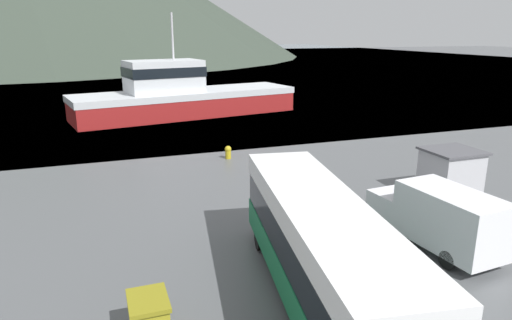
{
  "coord_description": "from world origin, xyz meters",
  "views": [
    {
      "loc": [
        -8.81,
        -6.08,
        8.25
      ],
      "look_at": [
        -1.45,
        14.64,
        2.0
      ],
      "focal_mm": 32.0,
      "sensor_mm": 36.0,
      "label": 1
    }
  ],
  "objects_px": {
    "tour_bus": "(319,247)",
    "small_boat": "(242,95)",
    "fishing_boat": "(182,95)",
    "delivery_van": "(439,216)",
    "dock_kiosk": "(451,172)",
    "storage_bin": "(149,319)"
  },
  "relations": [
    {
      "from": "tour_bus",
      "to": "small_boat",
      "type": "xyz_separation_m",
      "value": [
        11.37,
        43.15,
        -1.41
      ]
    },
    {
      "from": "fishing_boat",
      "to": "small_boat",
      "type": "bearing_deg",
      "value": 124.04
    },
    {
      "from": "delivery_van",
      "to": "tour_bus",
      "type": "bearing_deg",
      "value": -167.77
    },
    {
      "from": "tour_bus",
      "to": "small_boat",
      "type": "bearing_deg",
      "value": 84.49
    },
    {
      "from": "tour_bus",
      "to": "delivery_van",
      "type": "xyz_separation_m",
      "value": [
        6.15,
        1.87,
        -0.6
      ]
    },
    {
      "from": "delivery_van",
      "to": "small_boat",
      "type": "distance_m",
      "value": 41.61
    },
    {
      "from": "dock_kiosk",
      "to": "small_boat",
      "type": "distance_m",
      "value": 36.56
    },
    {
      "from": "storage_bin",
      "to": "dock_kiosk",
      "type": "distance_m",
      "value": 17.49
    },
    {
      "from": "delivery_van",
      "to": "small_boat",
      "type": "height_order",
      "value": "delivery_van"
    },
    {
      "from": "delivery_van",
      "to": "dock_kiosk",
      "type": "distance_m",
      "value": 6.76
    },
    {
      "from": "small_boat",
      "to": "storage_bin",
      "type": "bearing_deg",
      "value": 15.63
    },
    {
      "from": "fishing_boat",
      "to": "dock_kiosk",
      "type": "distance_m",
      "value": 28.82
    },
    {
      "from": "tour_bus",
      "to": "storage_bin",
      "type": "distance_m",
      "value": 5.33
    },
    {
      "from": "fishing_boat",
      "to": "dock_kiosk",
      "type": "relative_size",
      "value": 8.54
    },
    {
      "from": "dock_kiosk",
      "to": "small_boat",
      "type": "xyz_separation_m",
      "value": [
        0.39,
        36.55,
        -0.72
      ]
    },
    {
      "from": "tour_bus",
      "to": "delivery_van",
      "type": "relative_size",
      "value": 1.95
    },
    {
      "from": "dock_kiosk",
      "to": "small_boat",
      "type": "relative_size",
      "value": 0.42
    },
    {
      "from": "tour_bus",
      "to": "delivery_van",
      "type": "distance_m",
      "value": 6.46
    },
    {
      "from": "delivery_van",
      "to": "storage_bin",
      "type": "relative_size",
      "value": 4.28
    },
    {
      "from": "small_boat",
      "to": "dock_kiosk",
      "type": "bearing_deg",
      "value": 35.97
    },
    {
      "from": "fishing_boat",
      "to": "tour_bus",
      "type": "bearing_deg",
      "value": -14.35
    },
    {
      "from": "small_boat",
      "to": "delivery_van",
      "type": "bearing_deg",
      "value": 29.37
    }
  ]
}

